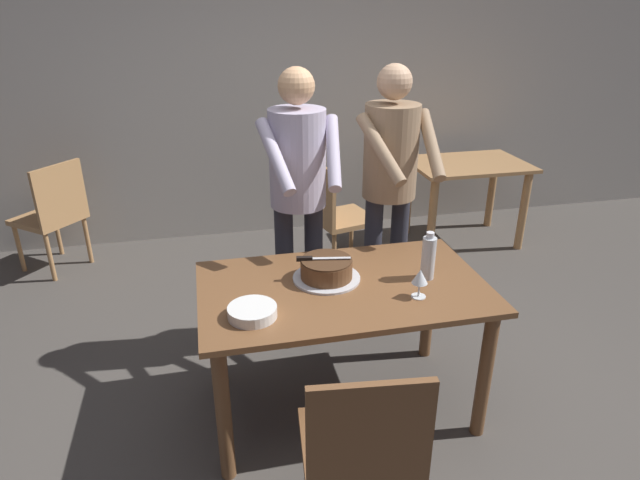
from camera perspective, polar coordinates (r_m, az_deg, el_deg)
name	(u,v)px	position (r m, az deg, el deg)	size (l,w,h in m)	color
ground_plane	(341,405)	(3.11, 2.21, -16.99)	(14.00, 14.00, 0.00)	#4C4742
back_wall	(268,85)	(4.96, -5.48, 15.97)	(10.00, 0.12, 2.70)	#BCB7AD
main_dining_table	(343,306)	(2.74, 2.42, -7.01)	(1.41, 0.84, 0.75)	brown
cake_on_platter	(327,270)	(2.71, 0.69, -3.17)	(0.34, 0.34, 0.11)	silver
cake_knife	(312,259)	(2.68, -0.84, -1.97)	(0.27, 0.07, 0.02)	silver
plate_stack	(252,312)	(2.43, -7.15, -7.52)	(0.22, 0.22, 0.05)	white
wine_glass_near	(420,278)	(2.57, 10.49, -3.91)	(0.08, 0.08, 0.14)	silver
water_bottle	(428,257)	(2.74, 11.35, -1.80)	(0.07, 0.07, 0.25)	silver
person_cutting_cake	(298,185)	(3.09, -2.30, 5.86)	(0.47, 0.56, 1.72)	#2D2D38
person_standing_beside	(390,177)	(3.26, 7.41, 6.65)	(0.46, 0.57, 1.72)	#2D2D38
chair_near_side	(362,449)	(2.19, 4.41, -21.11)	(0.49, 0.49, 0.90)	brown
background_table	(467,180)	(4.97, 15.19, 6.09)	(1.00, 0.70, 0.74)	tan
background_chair_0	(335,213)	(4.29, 1.62, 2.89)	(0.53, 0.53, 0.90)	tan
background_chair_1	(53,213)	(4.78, -26.29, 2.58)	(0.62, 0.62, 0.90)	tan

